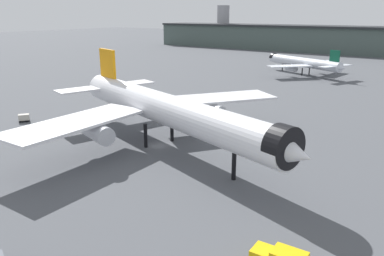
% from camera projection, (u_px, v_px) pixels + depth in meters
% --- Properties ---
extents(ground, '(900.00, 900.00, 0.00)m').
position_uv_depth(ground, '(158.00, 146.00, 75.87)').
color(ground, '#4C4F54').
extents(airliner_near_gate, '(63.43, 56.64, 17.14)m').
position_uv_depth(airliner_near_gate, '(165.00, 110.00, 72.86)').
color(airliner_near_gate, white).
rests_on(airliner_near_gate, ground).
extents(airliner_far_taxiway, '(39.80, 35.82, 11.42)m').
position_uv_depth(airliner_far_taxiway, '(304.00, 63.00, 160.99)').
color(airliner_far_taxiway, silver).
rests_on(airliner_far_taxiway, ground).
extents(terminal_building, '(217.73, 36.46, 30.24)m').
position_uv_depth(terminal_building, '(297.00, 38.00, 261.86)').
color(terminal_building, '#475651').
rests_on(terminal_building, ground).
extents(baggage_cart_trailing, '(2.79, 2.88, 1.82)m').
position_uv_depth(baggage_cart_trailing, '(24.00, 118.00, 92.25)').
color(baggage_cart_trailing, black).
rests_on(baggage_cart_trailing, ground).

